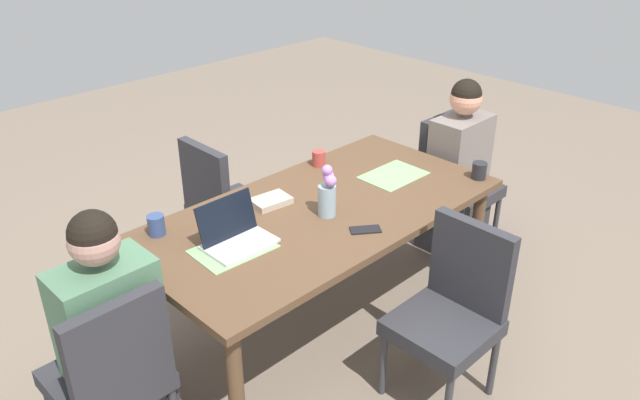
% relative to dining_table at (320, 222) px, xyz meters
% --- Properties ---
extents(ground_plane, '(10.00, 10.00, 0.00)m').
position_rel_dining_table_xyz_m(ground_plane, '(0.00, 0.00, -0.68)').
color(ground_plane, '#756656').
extents(dining_table, '(1.96, 0.98, 0.76)m').
position_rel_dining_table_xyz_m(dining_table, '(0.00, 0.00, 0.00)').
color(dining_table, brown).
rests_on(dining_table, ground_plane).
extents(chair_head_right_left_near, '(0.44, 0.44, 0.90)m').
position_rel_dining_table_xyz_m(chair_head_right_left_near, '(1.30, 0.04, -0.18)').
color(chair_head_right_left_near, '#2D2D33').
rests_on(chair_head_right_left_near, ground_plane).
extents(person_head_right_left_near, '(0.40, 0.36, 1.19)m').
position_rel_dining_table_xyz_m(person_head_right_left_near, '(1.24, -0.03, -0.15)').
color(person_head_right_left_near, '#2D2D33').
rests_on(person_head_right_left_near, ground_plane).
extents(chair_head_left_left_mid, '(0.44, 0.44, 0.90)m').
position_rel_dining_table_xyz_m(chair_head_left_left_mid, '(-1.26, -0.06, -0.18)').
color(chair_head_left_left_mid, '#2D2D33').
rests_on(chair_head_left_left_mid, ground_plane).
extents(person_head_left_left_mid, '(0.40, 0.36, 1.19)m').
position_rel_dining_table_xyz_m(person_head_left_left_mid, '(-1.20, 0.01, -0.15)').
color(person_head_left_left_mid, '#2D2D33').
rests_on(person_head_left_left_mid, ground_plane).
extents(chair_near_left_far, '(0.44, 0.44, 0.90)m').
position_rel_dining_table_xyz_m(chair_near_left_far, '(0.11, -0.79, -0.18)').
color(chair_near_left_far, '#2D2D33').
rests_on(chair_near_left_far, ground_plane).
extents(chair_far_right_near, '(0.44, 0.44, 0.90)m').
position_rel_dining_table_xyz_m(chair_far_right_near, '(-0.03, 0.83, -0.18)').
color(chair_far_right_near, '#2D2D33').
rests_on(chair_far_right_near, ground_plane).
extents(flower_vase, '(0.09, 0.11, 0.28)m').
position_rel_dining_table_xyz_m(flower_vase, '(-0.02, -0.08, 0.21)').
color(flower_vase, '#8EA8B7').
rests_on(flower_vase, dining_table).
extents(placemat_head_right_left_near, '(0.36, 0.26, 0.00)m').
position_rel_dining_table_xyz_m(placemat_head_right_left_near, '(0.58, -0.01, 0.08)').
color(placemat_head_right_left_near, '#7FAD70').
rests_on(placemat_head_right_left_near, dining_table).
extents(placemat_head_left_left_mid, '(0.37, 0.28, 0.00)m').
position_rel_dining_table_xyz_m(placemat_head_left_left_mid, '(-0.57, 0.00, 0.08)').
color(placemat_head_left_left_mid, '#7FAD70').
rests_on(placemat_head_left_left_mid, dining_table).
extents(laptop_head_left_left_mid, '(0.32, 0.22, 0.21)m').
position_rel_dining_table_xyz_m(laptop_head_left_left_mid, '(-0.53, 0.03, 0.12)').
color(laptop_head_left_left_mid, silver).
rests_on(laptop_head_left_left_mid, dining_table).
extents(coffee_mug_near_left, '(0.08, 0.08, 0.09)m').
position_rel_dining_table_xyz_m(coffee_mug_near_left, '(0.37, 0.39, 0.12)').
color(coffee_mug_near_left, '#AD3D38').
rests_on(coffee_mug_near_left, dining_table).
extents(coffee_mug_near_right, '(0.08, 0.08, 0.10)m').
position_rel_dining_table_xyz_m(coffee_mug_near_right, '(-0.74, 0.37, 0.13)').
color(coffee_mug_near_right, '#33477A').
rests_on(coffee_mug_near_right, dining_table).
extents(coffee_mug_centre_left, '(0.08, 0.08, 0.10)m').
position_rel_dining_table_xyz_m(coffee_mug_centre_left, '(0.90, -0.38, 0.13)').
color(coffee_mug_centre_left, '#232328').
rests_on(coffee_mug_centre_left, dining_table).
extents(book_red_cover, '(0.22, 0.16, 0.03)m').
position_rel_dining_table_xyz_m(book_red_cover, '(-0.15, 0.22, 0.10)').
color(book_red_cover, '#B2A38E').
rests_on(book_red_cover, dining_table).
extents(phone_black, '(0.16, 0.15, 0.01)m').
position_rel_dining_table_xyz_m(phone_black, '(-0.00, -0.32, 0.08)').
color(phone_black, black).
rests_on(phone_black, dining_table).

